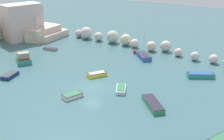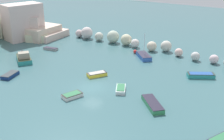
% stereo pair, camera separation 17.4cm
% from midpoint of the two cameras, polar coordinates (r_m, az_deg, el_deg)
% --- Properties ---
extents(cove_water, '(160.00, 160.00, 0.00)m').
position_cam_midpoint_polar(cove_water, '(38.72, -3.97, -3.59)').
color(cove_water, '#3A6268').
rests_on(cove_water, ground).
extents(cliff_headland_left, '(19.89, 21.59, 7.75)m').
position_cam_midpoint_polar(cliff_headland_left, '(66.04, -20.01, 8.24)').
color(cliff_headland_left, beige).
rests_on(cliff_headland_left, ground).
extents(rock_breakwater, '(44.13, 4.32, 2.61)m').
position_cam_midpoint_polar(rock_breakwater, '(55.34, 6.40, 5.38)').
color(rock_breakwater, beige).
rests_on(rock_breakwater, ground).
extents(channel_buoy, '(0.70, 0.70, 0.70)m').
position_cam_midpoint_polar(channel_buoy, '(52.72, 4.87, 3.80)').
color(channel_buoy, red).
rests_on(channel_buoy, cove_water).
extents(moored_boat_1, '(4.21, 4.12, 4.58)m').
position_cam_midpoint_polar(moored_boat_1, '(50.33, 6.65, 2.89)').
color(moored_boat_1, '#305EB6').
rests_on(moored_boat_1, cove_water).
extents(moored_boat_2, '(4.17, 4.07, 0.60)m').
position_cam_midpoint_polar(moored_boat_2, '(34.15, 8.49, -6.92)').
color(moored_boat_2, '#338853').
rests_on(moored_boat_2, cove_water).
extents(moored_boat_3, '(2.42, 3.58, 0.58)m').
position_cam_midpoint_polar(moored_boat_3, '(29.74, 21.83, -13.15)').
color(moored_boat_3, red).
rests_on(moored_boat_3, cove_water).
extents(moored_boat_4, '(5.25, 4.52, 1.83)m').
position_cam_midpoint_polar(moored_boat_4, '(50.56, -17.58, 2.36)').
color(moored_boat_4, teal).
rests_on(moored_boat_4, cove_water).
extents(moored_boat_5, '(2.11, 2.89, 0.51)m').
position_cam_midpoint_polar(moored_boat_5, '(36.24, -8.06, -5.17)').
color(moored_boat_5, white).
rests_on(moored_boat_5, cove_water).
extents(moored_boat_6, '(2.22, 3.15, 0.56)m').
position_cam_midpoint_polar(moored_boat_6, '(44.71, -20.12, -0.98)').
color(moored_boat_6, navy).
rests_on(moored_boat_6, cove_water).
extents(moored_boat_7, '(2.59, 3.17, 0.58)m').
position_cam_midpoint_polar(moored_boat_7, '(42.27, -3.01, -0.86)').
color(moored_boat_7, yellow).
rests_on(moored_boat_7, cove_water).
extents(moored_boat_8, '(3.00, 1.53, 0.45)m').
position_cam_midpoint_polar(moored_boat_8, '(55.93, -12.41, 4.29)').
color(moored_boat_8, gray).
rests_on(moored_boat_8, cove_water).
extents(moored_boat_9, '(2.40, 2.95, 0.58)m').
position_cam_midpoint_polar(moored_boat_9, '(37.53, 1.94, -3.94)').
color(moored_boat_9, white).
rests_on(moored_boat_9, cove_water).
extents(moored_boat_10, '(4.11, 3.28, 0.68)m').
position_cam_midpoint_polar(moored_boat_10, '(43.83, 17.90, -1.03)').
color(moored_boat_10, teal).
rests_on(moored_boat_10, cove_water).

